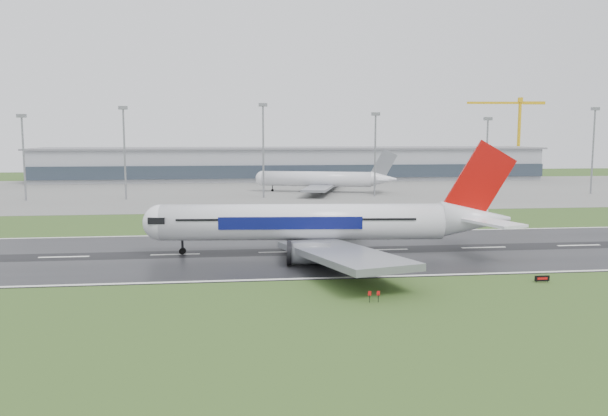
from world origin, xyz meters
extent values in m
plane|color=#2D4A1B|center=(0.00, 0.00, 0.00)|extent=(520.00, 520.00, 0.00)
cube|color=black|center=(0.00, 0.00, 0.05)|extent=(400.00, 45.00, 0.10)
cube|color=slate|center=(0.00, 125.00, 0.04)|extent=(400.00, 130.00, 0.08)
cube|color=gray|center=(0.00, 185.00, 7.50)|extent=(240.00, 36.00, 15.00)
cylinder|color=gray|center=(-98.42, 100.00, 13.87)|extent=(0.64, 0.64, 27.74)
cylinder|color=gray|center=(-65.55, 100.00, 15.26)|extent=(0.64, 0.64, 30.52)
cylinder|color=gray|center=(-18.39, 100.00, 15.88)|extent=(0.64, 0.64, 31.76)
cylinder|color=gray|center=(21.47, 100.00, 14.38)|extent=(0.64, 0.64, 28.76)
cylinder|color=gray|center=(63.04, 100.00, 13.61)|extent=(0.64, 0.64, 27.22)
cylinder|color=gray|center=(104.26, 100.00, 15.49)|extent=(0.64, 0.64, 30.99)
camera|label=1|loc=(-29.19, -113.91, 22.46)|focal=36.10mm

